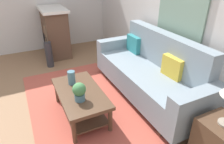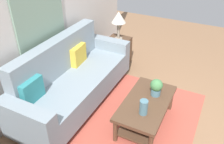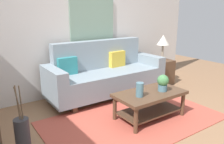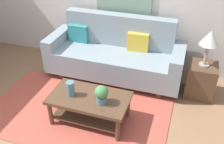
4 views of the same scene
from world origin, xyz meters
name	(u,v)px [view 3 (image 3 of 4)]	position (x,y,z in m)	size (l,w,h in m)	color
ground_plane	(157,134)	(0.00, 0.00, 0.00)	(9.73, 9.73, 0.00)	#8C6647
wall_back	(81,26)	(0.00, 2.19, 1.35)	(5.73, 0.10, 2.70)	silver
area_rug	(134,120)	(0.00, 0.50, 0.01)	(2.71, 1.60, 0.01)	#B24C3D
couch	(105,74)	(0.23, 1.66, 0.43)	(2.35, 0.84, 1.08)	gray
throw_pillow_teal	(67,66)	(-0.51, 1.78, 0.68)	(0.36, 0.12, 0.32)	teal
throw_pillow_mustard	(117,59)	(0.60, 1.78, 0.68)	(0.36, 0.12, 0.32)	gold
coffee_table	(150,99)	(0.25, 0.42, 0.31)	(1.10, 0.60, 0.43)	#513826
tabletop_vase	(140,90)	(0.00, 0.38, 0.54)	(0.11, 0.11, 0.21)	slate
potted_plant_tabletop	(163,82)	(0.46, 0.36, 0.57)	(0.18, 0.18, 0.26)	slate
side_table	(161,72)	(1.70, 1.56, 0.28)	(0.44, 0.44, 0.56)	#513826
table_lamp	(163,41)	(1.70, 1.56, 0.99)	(0.28, 0.28, 0.57)	gray
floor_vase	(24,144)	(-1.67, 0.32, 0.29)	(0.15, 0.15, 0.57)	#2D2D33
floor_vase_branch_a	(21,102)	(-1.65, 0.32, 0.75)	(0.01, 0.01, 0.36)	brown
floor_vase_branch_b	(17,102)	(-1.68, 0.34, 0.75)	(0.01, 0.01, 0.36)	brown
floor_vase_branch_c	(18,104)	(-1.68, 0.30, 0.75)	(0.01, 0.01, 0.36)	brown
framed_painting	(93,22)	(0.23, 2.12, 1.42)	(0.99, 0.03, 0.90)	gray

